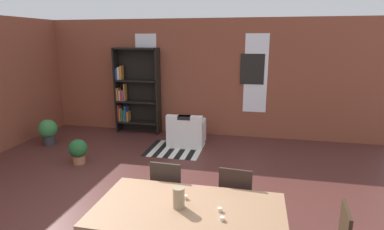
{
  "coord_description": "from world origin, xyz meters",
  "views": [
    {
      "loc": [
        1.44,
        -3.46,
        2.39
      ],
      "look_at": [
        0.36,
        1.54,
        1.12
      ],
      "focal_mm": 29.04,
      "sensor_mm": 36.0,
      "label": 1
    }
  ],
  "objects_px": {
    "potted_plant_by_shelf": "(78,150)",
    "potted_plant_corner": "(48,131)",
    "dining_chair_far_right": "(236,200)",
    "bookshelf_tall": "(135,92)",
    "armchair_white": "(187,133)",
    "dining_chair_far_left": "(169,193)",
    "dining_table": "(189,216)",
    "vase_on_table": "(179,198)"
  },
  "relations": [
    {
      "from": "potted_plant_by_shelf",
      "to": "potted_plant_corner",
      "type": "xyz_separation_m",
      "value": [
        -1.31,
        0.88,
        0.06
      ]
    },
    {
      "from": "dining_chair_far_right",
      "to": "potted_plant_by_shelf",
      "type": "bearing_deg",
      "value": 151.59
    },
    {
      "from": "dining_chair_far_right",
      "to": "potted_plant_by_shelf",
      "type": "xyz_separation_m",
      "value": [
        -3.18,
        1.72,
        -0.24
      ]
    },
    {
      "from": "potted_plant_corner",
      "to": "potted_plant_by_shelf",
      "type": "bearing_deg",
      "value": -33.89
    },
    {
      "from": "bookshelf_tall",
      "to": "armchair_white",
      "type": "xyz_separation_m",
      "value": [
        1.53,
        -0.71,
        -0.78
      ]
    },
    {
      "from": "dining_chair_far_left",
      "to": "armchair_white",
      "type": "xyz_separation_m",
      "value": [
        -0.53,
        3.26,
        -0.23
      ]
    },
    {
      "from": "bookshelf_tall",
      "to": "armchair_white",
      "type": "height_order",
      "value": "bookshelf_tall"
    },
    {
      "from": "bookshelf_tall",
      "to": "potted_plant_corner",
      "type": "bearing_deg",
      "value": -139.44
    },
    {
      "from": "potted_plant_corner",
      "to": "dining_table",
      "type": "bearing_deg",
      "value": -39.28
    },
    {
      "from": "potted_plant_by_shelf",
      "to": "potted_plant_corner",
      "type": "relative_size",
      "value": 0.83
    },
    {
      "from": "dining_table",
      "to": "dining_chair_far_left",
      "type": "distance_m",
      "value": 0.87
    },
    {
      "from": "vase_on_table",
      "to": "potted_plant_by_shelf",
      "type": "height_order",
      "value": "vase_on_table"
    },
    {
      "from": "dining_chair_far_left",
      "to": "dining_chair_far_right",
      "type": "bearing_deg",
      "value": 0.01
    },
    {
      "from": "dining_chair_far_right",
      "to": "bookshelf_tall",
      "type": "height_order",
      "value": "bookshelf_tall"
    },
    {
      "from": "dining_chair_far_left",
      "to": "dining_chair_far_right",
      "type": "relative_size",
      "value": 1.0
    },
    {
      "from": "dining_chair_far_left",
      "to": "bookshelf_tall",
      "type": "xyz_separation_m",
      "value": [
        -2.06,
        3.97,
        0.55
      ]
    },
    {
      "from": "dining_chair_far_left",
      "to": "bookshelf_tall",
      "type": "bearing_deg",
      "value": 117.45
    },
    {
      "from": "dining_table",
      "to": "dining_chair_far_right",
      "type": "relative_size",
      "value": 1.97
    },
    {
      "from": "potted_plant_by_shelf",
      "to": "potted_plant_corner",
      "type": "height_order",
      "value": "potted_plant_corner"
    },
    {
      "from": "dining_chair_far_left",
      "to": "bookshelf_tall",
      "type": "distance_m",
      "value": 4.5
    },
    {
      "from": "dining_chair_far_right",
      "to": "dining_table",
      "type": "bearing_deg",
      "value": -119.4
    },
    {
      "from": "armchair_white",
      "to": "potted_plant_by_shelf",
      "type": "height_order",
      "value": "armchair_white"
    },
    {
      "from": "vase_on_table",
      "to": "dining_chair_far_right",
      "type": "xyz_separation_m",
      "value": [
        0.51,
        0.74,
        -0.36
      ]
    },
    {
      "from": "dining_chair_far_left",
      "to": "vase_on_table",
      "type": "bearing_deg",
      "value": -66.23
    },
    {
      "from": "bookshelf_tall",
      "to": "dining_chair_far_right",
      "type": "bearing_deg",
      "value": -53.85
    },
    {
      "from": "bookshelf_tall",
      "to": "armchair_white",
      "type": "relative_size",
      "value": 2.59
    },
    {
      "from": "dining_table",
      "to": "vase_on_table",
      "type": "bearing_deg",
      "value": 180.0
    },
    {
      "from": "dining_chair_far_left",
      "to": "armchair_white",
      "type": "distance_m",
      "value": 3.31
    },
    {
      "from": "dining_table",
      "to": "potted_plant_corner",
      "type": "height_order",
      "value": "dining_table"
    },
    {
      "from": "dining_chair_far_right",
      "to": "dining_chair_far_left",
      "type": "bearing_deg",
      "value": -179.99
    },
    {
      "from": "potted_plant_by_shelf",
      "to": "dining_table",
      "type": "bearing_deg",
      "value": -41.58
    },
    {
      "from": "dining_table",
      "to": "bookshelf_tall",
      "type": "distance_m",
      "value": 5.33
    },
    {
      "from": "bookshelf_tall",
      "to": "potted_plant_corner",
      "type": "height_order",
      "value": "bookshelf_tall"
    },
    {
      "from": "vase_on_table",
      "to": "potted_plant_corner",
      "type": "relative_size",
      "value": 0.36
    },
    {
      "from": "dining_chair_far_left",
      "to": "bookshelf_tall",
      "type": "height_order",
      "value": "bookshelf_tall"
    },
    {
      "from": "bookshelf_tall",
      "to": "potted_plant_by_shelf",
      "type": "relative_size",
      "value": 4.45
    },
    {
      "from": "dining_table",
      "to": "bookshelf_tall",
      "type": "bearing_deg",
      "value": 117.85
    },
    {
      "from": "dining_chair_far_right",
      "to": "potted_plant_corner",
      "type": "bearing_deg",
      "value": 149.93
    },
    {
      "from": "dining_table",
      "to": "armchair_white",
      "type": "relative_size",
      "value": 2.23
    },
    {
      "from": "potted_plant_by_shelf",
      "to": "potted_plant_corner",
      "type": "bearing_deg",
      "value": 146.11
    },
    {
      "from": "bookshelf_tall",
      "to": "potted_plant_by_shelf",
      "type": "bearing_deg",
      "value": -97.26
    },
    {
      "from": "bookshelf_tall",
      "to": "vase_on_table",
      "type": "bearing_deg",
      "value": -63.11
    }
  ]
}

